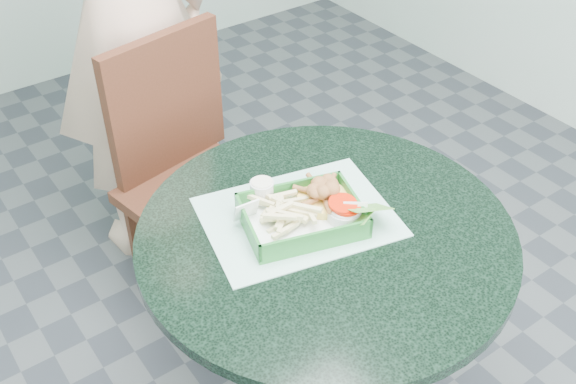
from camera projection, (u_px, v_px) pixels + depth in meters
cafe_table at (323, 287)px, 1.66m from camera, size 0.88×0.88×0.75m
dining_chair at (187, 162)px, 2.15m from camera, size 0.43×0.43×0.93m
placemat at (298, 223)px, 1.59m from camera, size 0.50×0.41×0.00m
food_basket at (302, 226)px, 1.56m from camera, size 0.27×0.19×0.05m
crab_sandwich at (315, 195)px, 1.60m from camera, size 0.12×0.12×0.07m
fries_pile at (283, 217)px, 1.55m from camera, size 0.14×0.15×0.05m
sauce_ramekin at (254, 201)px, 1.58m from camera, size 0.06×0.06×0.03m
garnish_cup at (346, 209)px, 1.57m from camera, size 0.12×0.12×0.05m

